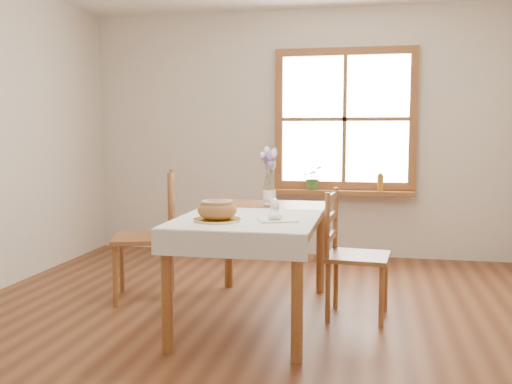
% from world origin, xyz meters
% --- Properties ---
extents(ground, '(5.00, 5.00, 0.00)m').
position_xyz_m(ground, '(0.00, 0.00, 0.00)').
color(ground, brown).
rests_on(ground, ground).
extents(room_walls, '(4.60, 5.10, 2.65)m').
position_xyz_m(room_walls, '(0.00, 0.00, 1.71)').
color(room_walls, beige).
rests_on(room_walls, ground).
extents(window, '(1.46, 0.08, 1.46)m').
position_xyz_m(window, '(0.50, 2.47, 1.45)').
color(window, '#925C2D').
rests_on(window, ground).
extents(window_sill, '(1.46, 0.20, 0.05)m').
position_xyz_m(window_sill, '(0.50, 2.40, 0.69)').
color(window_sill, '#925C2D').
rests_on(window_sill, ground).
extents(dining_table, '(0.90, 1.60, 0.75)m').
position_xyz_m(dining_table, '(0.00, 0.30, 0.66)').
color(dining_table, '#925C2D').
rests_on(dining_table, ground).
extents(table_linen, '(0.91, 0.99, 0.01)m').
position_xyz_m(table_linen, '(0.00, -0.00, 0.76)').
color(table_linen, silver).
rests_on(table_linen, dining_table).
extents(chair_left, '(0.62, 0.60, 1.02)m').
position_xyz_m(chair_left, '(-0.95, 0.56, 0.51)').
color(chair_left, '#925C2D').
rests_on(chair_left, ground).
extents(chair_right, '(0.48, 0.46, 0.91)m').
position_xyz_m(chair_right, '(0.71, 0.45, 0.45)').
color(chair_right, '#925C2D').
rests_on(chair_right, ground).
extents(bread_plate, '(0.37, 0.37, 0.02)m').
position_xyz_m(bread_plate, '(-0.15, -0.16, 0.77)').
color(bread_plate, white).
rests_on(bread_plate, table_linen).
extents(bread_loaf, '(0.25, 0.25, 0.14)m').
position_xyz_m(bread_loaf, '(-0.15, -0.16, 0.84)').
color(bread_loaf, '#AF743E').
rests_on(bread_loaf, bread_plate).
extents(egg_napkin, '(0.28, 0.26, 0.01)m').
position_xyz_m(egg_napkin, '(0.21, -0.07, 0.77)').
color(egg_napkin, silver).
rests_on(egg_napkin, table_linen).
extents(eggs, '(0.22, 0.21, 0.04)m').
position_xyz_m(eggs, '(0.21, -0.07, 0.79)').
color(eggs, white).
rests_on(eggs, egg_napkin).
extents(salt_shaker, '(0.06, 0.06, 0.09)m').
position_xyz_m(salt_shaker, '(0.12, 0.35, 0.81)').
color(salt_shaker, white).
rests_on(salt_shaker, table_linen).
extents(pepper_shaker, '(0.05, 0.05, 0.08)m').
position_xyz_m(pepper_shaker, '(0.14, 0.28, 0.80)').
color(pepper_shaker, white).
rests_on(pepper_shaker, table_linen).
extents(flower_vase, '(0.11, 0.11, 0.11)m').
position_xyz_m(flower_vase, '(0.02, 0.71, 0.81)').
color(flower_vase, white).
rests_on(flower_vase, dining_table).
extents(lavender_bouquet, '(0.18, 0.18, 0.33)m').
position_xyz_m(lavender_bouquet, '(0.02, 0.71, 1.03)').
color(lavender_bouquet, '#765BA1').
rests_on(lavender_bouquet, flower_vase).
extents(potted_plant, '(0.23, 0.26, 0.20)m').
position_xyz_m(potted_plant, '(0.19, 2.40, 0.81)').
color(potted_plant, '#3B6C2B').
rests_on(potted_plant, window_sill).
extents(amber_bottle, '(0.07, 0.07, 0.19)m').
position_xyz_m(amber_bottle, '(0.88, 2.40, 0.81)').
color(amber_bottle, '#9E6B1D').
rests_on(amber_bottle, window_sill).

